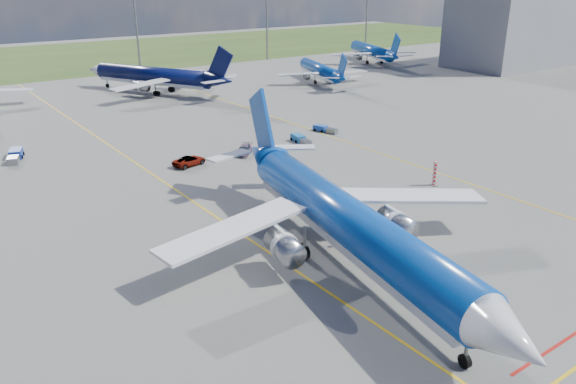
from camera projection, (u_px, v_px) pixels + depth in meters
ground at (302, 275)px, 47.53m from camera, size 400.00×400.00×0.00m
taxiway_lines at (167, 183)px, 68.59m from camera, size 60.25×160.00×0.02m
floodlight_masts at (54, 26)px, 131.71m from camera, size 202.20×0.50×22.70m
terminal_building at (520, 17)px, 153.58m from camera, size 42.00×22.00×26.00m
warning_post at (435, 174)px, 67.20m from camera, size 0.50×0.50×3.00m
bg_jet_n at (155, 93)px, 121.18m from camera, size 45.56×49.58×10.48m
bg_jet_ne at (320, 82)px, 133.28m from camera, size 32.41×37.07×8.15m
bg_jet_ene at (371, 62)px, 163.18m from camera, size 38.55×43.48×9.44m
main_airliner at (347, 265)px, 49.11m from camera, size 42.55×51.00×11.83m
service_car_b at (190, 161)px, 74.63m from camera, size 5.08×3.23×1.31m
service_car_c at (244, 150)px, 79.27m from camera, size 4.24×4.21×1.23m
baggage_tug_w at (301, 140)px, 84.71m from camera, size 2.00×4.87×1.06m
baggage_tug_c at (15, 156)px, 76.95m from camera, size 3.12×5.62×1.22m
baggage_tug_e at (324, 129)px, 90.69m from camera, size 2.32×4.37×0.95m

